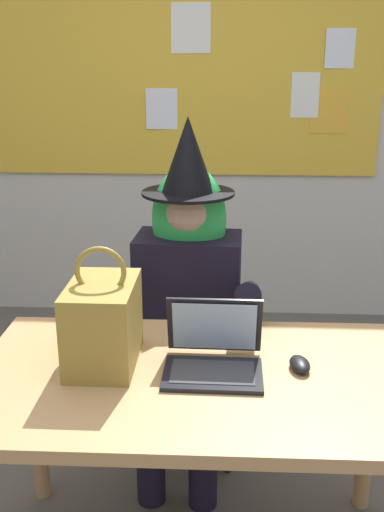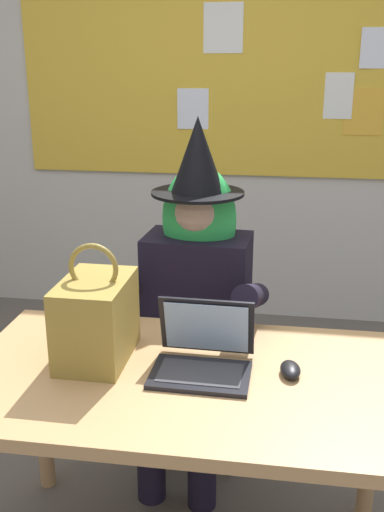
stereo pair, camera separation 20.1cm
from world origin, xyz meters
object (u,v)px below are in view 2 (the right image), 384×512
at_px(desk_main, 186,400).
at_px(handbag, 96,319).
at_px(laptop, 203,355).
at_px(person_costumed, 194,283).
at_px(computer_mouse, 290,370).
at_px(chair_at_desk, 199,335).

bearing_deg(desk_main, handbag, 168.58).
relative_size(desk_main, laptop, 4.59).
relative_size(desk_main, person_costumed, 0.95).
relative_size(desk_main, handbag, 3.61).
xyz_separation_m(computer_mouse, handbag, (-0.60, 0.02, 0.12)).
bearing_deg(computer_mouse, chair_at_desk, 111.63).
distance_m(desk_main, person_costumed, 0.65).
relative_size(desk_main, chair_at_desk, 1.52).
height_order(person_costumed, handbag, person_costumed).
bearing_deg(laptop, desk_main, -141.77).
distance_m(chair_at_desk, handbag, 0.81).
bearing_deg(desk_main, chair_at_desk, 95.49).
xyz_separation_m(chair_at_desk, handbag, (-0.22, -0.69, 0.37)).
bearing_deg(person_costumed, laptop, 14.74).
bearing_deg(chair_at_desk, handbag, -19.21).
xyz_separation_m(person_costumed, computer_mouse, (0.38, -0.58, -0.03)).
bearing_deg(person_costumed, desk_main, 9.96).
bearing_deg(chair_at_desk, person_costumed, -2.17).
distance_m(computer_mouse, handbag, 0.61).
height_order(laptop, handbag, handbag).
bearing_deg(computer_mouse, person_costumed, 116.49).
bearing_deg(computer_mouse, laptop, 174.79).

